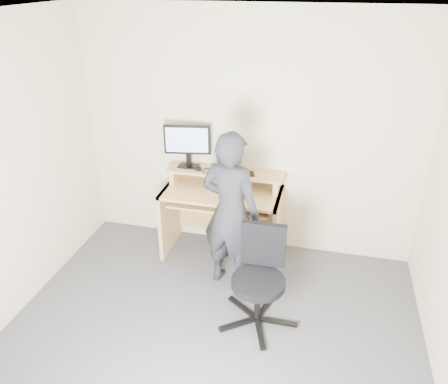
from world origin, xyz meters
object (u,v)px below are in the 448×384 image
at_px(desk, 224,205).
at_px(monitor, 187,142).
at_px(office_chair, 260,273).
at_px(person, 230,213).

height_order(desk, monitor, monitor).
bearing_deg(desk, monitor, 169.19).
xyz_separation_m(office_chair, person, (-0.35, 0.42, 0.31)).
bearing_deg(office_chair, monitor, 132.04).
height_order(desk, person, person).
relative_size(desk, office_chair, 1.40).
bearing_deg(person, office_chair, 144.82).
xyz_separation_m(desk, monitor, (-0.40, 0.08, 0.64)).
height_order(office_chair, person, person).
relative_size(monitor, person, 0.31).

